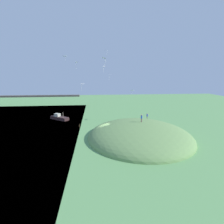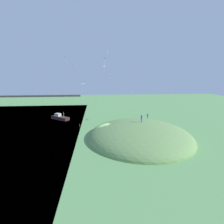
# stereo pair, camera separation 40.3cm
# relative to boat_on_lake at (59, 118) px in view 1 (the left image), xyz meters

# --- Properties ---
(ground_plane) EXTENTS (160.00, 160.00, 0.00)m
(ground_plane) POSITION_rel_boat_on_lake_xyz_m (12.91, -14.39, -0.60)
(ground_plane) COLOR #609956
(grass_hill) EXTENTS (22.74, 24.69, 6.09)m
(grass_hill) POSITION_rel_boat_on_lake_xyz_m (20.62, -17.54, -0.60)
(grass_hill) COLOR #699050
(grass_hill) RESTS_ON ground_plane
(bridge_deck_far) EXTENTS (43.45, 1.80, 0.70)m
(bridge_deck_far) POSITION_rel_boat_on_lake_xyz_m (-17.08, 21.23, 4.23)
(bridge_deck_far) COLOR #55534B
(boat_on_lake) EXTENTS (6.11, 5.31, 2.52)m
(boat_on_lake) POSITION_rel_boat_on_lake_xyz_m (0.00, 0.00, 0.00)
(boat_on_lake) COLOR #342121
(boat_on_lake) RESTS_ON lake_water
(person_watching_kites) EXTENTS (0.41, 0.41, 1.78)m
(person_watching_kites) POSITION_rel_boat_on_lake_xyz_m (21.32, -16.18, 3.56)
(person_watching_kites) COLOR brown
(person_watching_kites) RESTS_ON grass_hill
(person_walking_path) EXTENTS (0.54, 0.54, 1.61)m
(person_walking_path) POSITION_rel_boat_on_lake_xyz_m (25.09, -8.23, 2.01)
(person_walking_path) COLOR brown
(person_walking_path) RESTS_ON grass_hill
(kite_0) EXTENTS (1.37, 1.42, 1.36)m
(kite_0) POSITION_rel_boat_on_lake_xyz_m (3.39, -4.77, 17.60)
(kite_0) COLOR white
(kite_1) EXTENTS (0.75, 1.03, 1.59)m
(kite_1) POSITION_rel_boat_on_lake_xyz_m (12.76, -21.04, 15.78)
(kite_1) COLOR white
(kite_2) EXTENTS (0.64, 0.44, 1.56)m
(kite_2) POSITION_rel_boat_on_lake_xyz_m (13.55, -6.14, 14.93)
(kite_2) COLOR white
(kite_3) EXTENTS (0.63, 0.82, 1.21)m
(kite_3) POSITION_rel_boat_on_lake_xyz_m (14.47, -12.96, 12.89)
(kite_3) COLOR white
(kite_4) EXTENTS (0.70, 0.57, 1.87)m
(kite_4) POSITION_rel_boat_on_lake_xyz_m (5.83, 0.18, 16.24)
(kite_4) COLOR white
(kite_5) EXTENTS (0.89, 1.03, 1.48)m
(kite_5) POSITION_rel_boat_on_lake_xyz_m (14.24, -4.99, 19.18)
(kite_5) COLOR white
(kite_6) EXTENTS (1.11, 1.01, 1.42)m
(kite_6) POSITION_rel_boat_on_lake_xyz_m (21.62, -4.14, 8.49)
(kite_6) COLOR white
(kite_7) EXTENTS (1.10, 0.87, 2.02)m
(kite_7) POSITION_rel_boat_on_lake_xyz_m (7.42, -1.73, 10.20)
(kite_7) COLOR white
(mooring_post) EXTENTS (0.14, 0.14, 0.82)m
(mooring_post) POSITION_rel_boat_on_lake_xyz_m (6.77, -8.70, -0.19)
(mooring_post) COLOR brown
(mooring_post) RESTS_ON ground_plane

